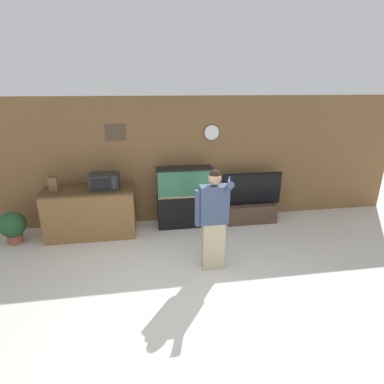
{
  "coord_description": "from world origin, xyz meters",
  "views": [
    {
      "loc": [
        -0.51,
        -3.39,
        2.79
      ],
      "look_at": [
        0.23,
        1.41,
        1.05
      ],
      "focal_mm": 28.0,
      "sensor_mm": 36.0,
      "label": 1
    }
  ],
  "objects_px": {
    "counter_island": "(91,212)",
    "microwave": "(105,181)",
    "aquarium_on_stand": "(185,197)",
    "potted_plant": "(13,226)",
    "knife_block": "(53,184)",
    "person_standing": "(213,219)",
    "tv_on_stand": "(251,208)"
  },
  "relations": [
    {
      "from": "counter_island",
      "to": "microwave",
      "type": "relative_size",
      "value": 3.17
    },
    {
      "from": "aquarium_on_stand",
      "to": "potted_plant",
      "type": "xyz_separation_m",
      "value": [
        -3.24,
        -0.24,
        -0.29
      ]
    },
    {
      "from": "microwave",
      "to": "aquarium_on_stand",
      "type": "height_order",
      "value": "aquarium_on_stand"
    },
    {
      "from": "counter_island",
      "to": "potted_plant",
      "type": "height_order",
      "value": "counter_island"
    },
    {
      "from": "microwave",
      "to": "knife_block",
      "type": "bearing_deg",
      "value": -179.82
    },
    {
      "from": "person_standing",
      "to": "aquarium_on_stand",
      "type": "bearing_deg",
      "value": 98.25
    },
    {
      "from": "tv_on_stand",
      "to": "person_standing",
      "type": "bearing_deg",
      "value": -127.22
    },
    {
      "from": "tv_on_stand",
      "to": "person_standing",
      "type": "height_order",
      "value": "person_standing"
    },
    {
      "from": "knife_block",
      "to": "tv_on_stand",
      "type": "distance_m",
      "value": 3.94
    },
    {
      "from": "knife_block",
      "to": "potted_plant",
      "type": "distance_m",
      "value": 1.1
    },
    {
      "from": "person_standing",
      "to": "knife_block",
      "type": "bearing_deg",
      "value": 151.67
    },
    {
      "from": "counter_island",
      "to": "aquarium_on_stand",
      "type": "relative_size",
      "value": 1.35
    },
    {
      "from": "counter_island",
      "to": "person_standing",
      "type": "xyz_separation_m",
      "value": [
        2.07,
        -1.45,
        0.37
      ]
    },
    {
      "from": "tv_on_stand",
      "to": "counter_island",
      "type": "bearing_deg",
      "value": -177.85
    },
    {
      "from": "counter_island",
      "to": "tv_on_stand",
      "type": "height_order",
      "value": "tv_on_stand"
    },
    {
      "from": "person_standing",
      "to": "potted_plant",
      "type": "height_order",
      "value": "person_standing"
    },
    {
      "from": "knife_block",
      "to": "person_standing",
      "type": "relative_size",
      "value": 0.22
    },
    {
      "from": "aquarium_on_stand",
      "to": "person_standing",
      "type": "xyz_separation_m",
      "value": [
        0.23,
        -1.6,
        0.23
      ]
    },
    {
      "from": "tv_on_stand",
      "to": "potted_plant",
      "type": "xyz_separation_m",
      "value": [
        -4.66,
        -0.21,
        0.02
      ]
    },
    {
      "from": "counter_island",
      "to": "knife_block",
      "type": "relative_size",
      "value": 4.67
    },
    {
      "from": "microwave",
      "to": "aquarium_on_stand",
      "type": "bearing_deg",
      "value": 5.99
    },
    {
      "from": "potted_plant",
      "to": "person_standing",
      "type": "bearing_deg",
      "value": -21.4
    },
    {
      "from": "counter_island",
      "to": "knife_block",
      "type": "height_order",
      "value": "knife_block"
    },
    {
      "from": "aquarium_on_stand",
      "to": "counter_island",
      "type": "bearing_deg",
      "value": -175.28
    },
    {
      "from": "aquarium_on_stand",
      "to": "potted_plant",
      "type": "bearing_deg",
      "value": -175.73
    },
    {
      "from": "person_standing",
      "to": "potted_plant",
      "type": "bearing_deg",
      "value": 158.6
    },
    {
      "from": "microwave",
      "to": "person_standing",
      "type": "relative_size",
      "value": 0.33
    },
    {
      "from": "counter_island",
      "to": "microwave",
      "type": "distance_m",
      "value": 0.69
    },
    {
      "from": "microwave",
      "to": "potted_plant",
      "type": "xyz_separation_m",
      "value": [
        -1.71,
        -0.08,
        -0.76
      ]
    },
    {
      "from": "knife_block",
      "to": "aquarium_on_stand",
      "type": "distance_m",
      "value": 2.49
    },
    {
      "from": "potted_plant",
      "to": "counter_island",
      "type": "bearing_deg",
      "value": 3.69
    },
    {
      "from": "knife_block",
      "to": "potted_plant",
      "type": "height_order",
      "value": "knife_block"
    }
  ]
}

